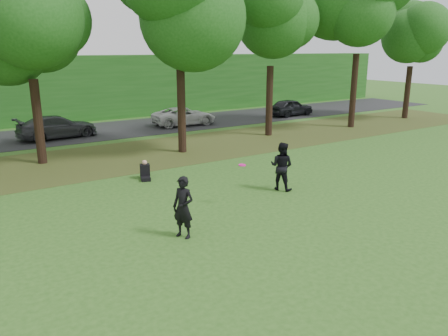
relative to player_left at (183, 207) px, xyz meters
The scene contains 9 objects.
ground 2.72m from the player_left, 61.06° to the right, with size 120.00×120.00×0.00m, color #2A551A.
leaf_litter 10.88m from the player_left, 83.47° to the left, with size 60.00×7.00×0.01m, color #4C441B.
street 18.84m from the player_left, 86.24° to the left, with size 70.00×7.00×0.02m, color black.
far_hedge 24.85m from the player_left, 87.15° to the left, with size 70.00×3.00×5.00m, color #1C5017.
player_left is the anchor object (origin of this frame).
player_right 5.80m from the player_left, 19.82° to the left, with size 0.95×0.74×1.95m, color black.
parked_cars 17.74m from the player_left, 80.32° to the left, with size 38.80×3.02×1.42m.
frisbee 3.35m from the player_left, 22.91° to the left, with size 0.31×0.31×0.05m.
seated_person 6.52m from the player_left, 77.18° to the left, with size 0.62×0.82×0.83m.
Camera 1 is at (-6.84, -8.67, 5.50)m, focal length 35.00 mm.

